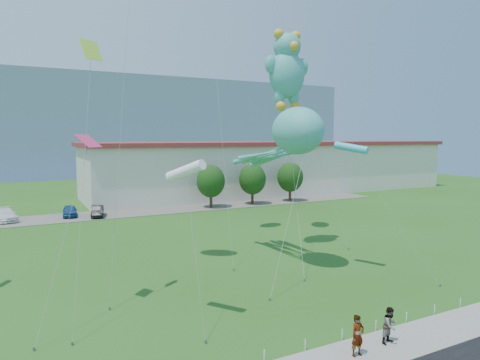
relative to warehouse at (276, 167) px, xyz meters
name	(u,v)px	position (x,y,z in m)	size (l,w,h in m)	color
ground	(306,333)	(-26.00, -44.00, -4.12)	(160.00, 160.00, 0.00)	#285417
sidewalk	(347,359)	(-26.00, -46.75, -4.07)	(80.00, 2.50, 0.10)	gray
parking_strip	(130,213)	(-26.00, -9.00, -4.09)	(70.00, 6.00, 0.06)	#59544C
hill_ridge	(62,125)	(-26.00, 76.00, 8.38)	(160.00, 50.00, 25.00)	gray
warehouse	(276,167)	(0.00, 0.00, 0.00)	(61.00, 15.00, 8.20)	beige
rope_fence	(324,339)	(-26.00, -45.30, -3.87)	(26.05, 0.05, 0.50)	white
tree_near	(211,181)	(-16.00, -10.00, -0.74)	(3.60, 3.60, 5.47)	#3F2B19
tree_mid	(252,179)	(-10.00, -10.00, -0.74)	(3.60, 3.60, 5.47)	#3F2B19
tree_far	(290,177)	(-4.00, -10.00, -0.74)	(3.60, 3.60, 5.47)	#3F2B19
pedestrian_left	(358,336)	(-25.49, -46.77, -3.18)	(0.62, 0.40, 1.69)	gray
pedestrian_right	(390,325)	(-23.48, -46.59, -3.24)	(0.77, 0.60, 1.58)	gray
parked_car_white	(6,215)	(-38.91, -8.12, -3.41)	(1.82, 4.49, 1.30)	white
parked_car_blue	(70,211)	(-32.57, -8.37, -3.44)	(1.48, 3.68, 1.26)	navy
parked_car_black	(97,211)	(-29.82, -9.91, -3.46)	(1.29, 3.69, 1.22)	black
octopus_kite	(289,140)	(-20.94, -34.91, 4.63)	(6.15, 10.20, 10.92)	teal
teddy_bear_kite	(287,69)	(-18.65, -31.07, 10.08)	(5.20, 8.39, 17.11)	teal
small_kite_yellow	(89,81)	(-34.06, -36.59, 7.60)	(2.53, 4.97, 13.77)	#BBF038
small_kite_cyan	(352,149)	(-18.09, -37.91, 4.05)	(3.19, 6.03, 8.68)	#31C0DF
small_kite_pink	(84,159)	(-34.48, -36.79, 3.73)	(3.67, 4.38, 9.17)	#D02E62
small_kite_white	(186,172)	(-30.41, -40.36, 3.18)	(0.50, 3.65, 7.80)	white
small_kite_purple	(287,53)	(-15.75, -26.59, 12.23)	(2.40, 7.97, 17.44)	purple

